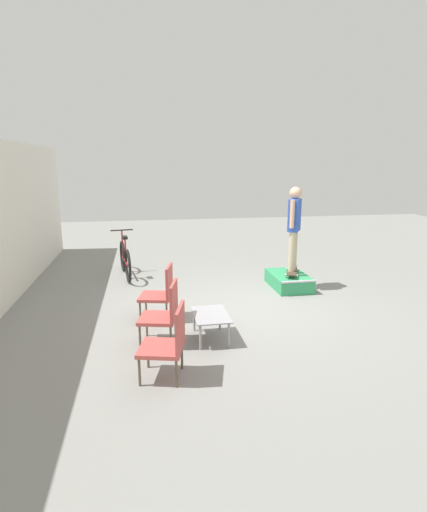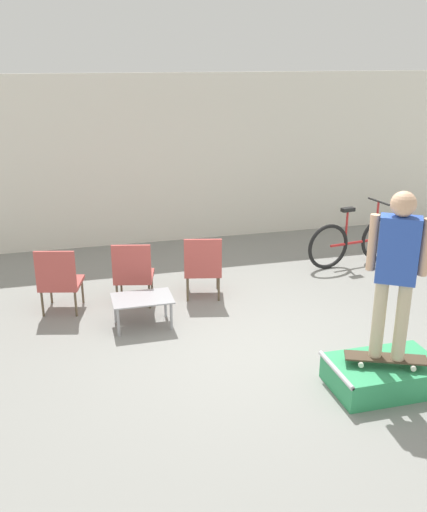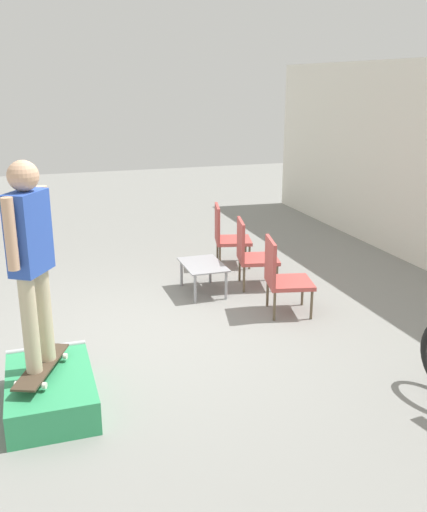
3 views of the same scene
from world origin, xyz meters
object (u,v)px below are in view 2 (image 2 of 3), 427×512
object	(u,v)px
patio_chair_left	(59,279)
bicycle	(355,241)
skate_ramp_box	(384,375)
skateboard_on_ramp	(386,358)
person_skater	(397,263)
coffee_table	(142,301)
patio_chair_right	(203,266)
patio_chair_center	(133,272)

from	to	relation	value
patio_chair_left	bicycle	bearing A→B (deg)	-157.57
skate_ramp_box	skateboard_on_ramp	world-z (taller)	skateboard_on_ramp
skate_ramp_box	person_skater	world-z (taller)	person_skater
coffee_table	patio_chair_right	world-z (taller)	patio_chair_right
skateboard_on_ramp	person_skater	bearing A→B (deg)	-67.27
skateboard_on_ramp	patio_chair_left	distance (m)	4.25
skateboard_on_ramp	patio_chair_right	size ratio (longest dim) A/B	0.91
skateboard_on_ramp	coffee_table	world-z (taller)	coffee_table
coffee_table	patio_chair_left	xyz separation A→B (m)	(-1.00, 0.68, 0.15)
coffee_table	patio_chair_right	xyz separation A→B (m)	(0.96, 0.68, 0.15)
person_skater	coffee_table	distance (m)	3.23
skate_ramp_box	person_skater	xyz separation A→B (m)	(-0.03, -0.05, 1.26)
bicycle	coffee_table	bearing A→B (deg)	-168.34
patio_chair_left	coffee_table	bearing A→B (deg)	159.75
coffee_table	patio_chair_center	bearing A→B (deg)	91.91
person_skater	coffee_table	world-z (taller)	person_skater
patio_chair_left	patio_chair_center	bearing A→B (deg)	-166.09
skateboard_on_ramp	patio_chair_right	xyz separation A→B (m)	(-1.24, 2.79, 0.11)
skateboard_on_ramp	bicycle	xyz separation A→B (m)	(1.50, 3.49, 0.02)
skate_ramp_box	bicycle	distance (m)	3.75
patio_chair_right	patio_chair_left	bearing A→B (deg)	12.83
patio_chair_right	bicycle	distance (m)	2.83
patio_chair_right	patio_chair_center	bearing A→B (deg)	12.83
patio_chair_center	patio_chair_right	distance (m)	0.98
skate_ramp_box	coffee_table	xyz separation A→B (m)	(-2.23, 2.06, 0.20)
skateboard_on_ramp	bicycle	bearing A→B (deg)	89.50
person_skater	coffee_table	size ratio (longest dim) A/B	2.27
person_skater	patio_chair_left	world-z (taller)	person_skater
bicycle	patio_chair_right	bearing A→B (deg)	-174.47
patio_chair_center	coffee_table	bearing A→B (deg)	105.07
skate_ramp_box	patio_chair_left	bearing A→B (deg)	139.75
patio_chair_left	bicycle	distance (m)	4.76
skateboard_on_ramp	coffee_table	xyz separation A→B (m)	(-2.20, 2.11, -0.03)
patio_chair_right	skate_ramp_box	bearing A→B (deg)	127.76
skateboard_on_ramp	bicycle	world-z (taller)	bicycle
skate_ramp_box	bicycle	xyz separation A→B (m)	(1.47, 3.44, 0.25)
person_skater	patio_chair_center	distance (m)	3.68
patio_chair_left	skateboard_on_ramp	bearing A→B (deg)	152.87
patio_chair_right	bicycle	size ratio (longest dim) A/B	0.52
person_skater	coffee_table	bearing A→B (deg)	168.60
skateboard_on_ramp	coffee_table	distance (m)	3.05
person_skater	patio_chair_right	size ratio (longest dim) A/B	1.87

